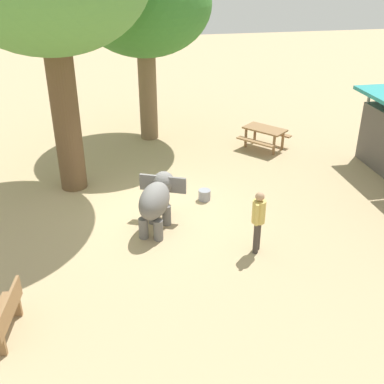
% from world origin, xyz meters
% --- Properties ---
extents(ground_plane, '(60.00, 60.00, 0.00)m').
position_xyz_m(ground_plane, '(0.00, 0.00, 0.00)').
color(ground_plane, tan).
extents(elephant, '(1.89, 1.53, 1.33)m').
position_xyz_m(elephant, '(0.80, -0.07, 0.85)').
color(elephant, slate).
rests_on(elephant, ground_plane).
extents(person_handler, '(0.45, 0.32, 1.62)m').
position_xyz_m(person_handler, '(2.37, 2.18, 0.95)').
color(person_handler, '#3F3833').
rests_on(person_handler, ground_plane).
extents(shade_tree_secondary, '(5.16, 4.73, 6.79)m').
position_xyz_m(shade_tree_secondary, '(-5.97, 0.45, 4.91)').
color(shade_tree_secondary, brown).
rests_on(shade_tree_secondary, ground_plane).
extents(wooden_bench, '(1.44, 0.58, 0.88)m').
position_xyz_m(wooden_bench, '(4.21, -3.38, 0.47)').
color(wooden_bench, olive).
rests_on(wooden_bench, ground_plane).
extents(picnic_table_near, '(2.10, 2.10, 0.78)m').
position_xyz_m(picnic_table_near, '(-4.05, 4.51, 0.59)').
color(picnic_table_near, olive).
rests_on(picnic_table_near, ground_plane).
extents(feed_bucket, '(0.36, 0.36, 0.32)m').
position_xyz_m(feed_bucket, '(-0.47, 1.48, 0.16)').
color(feed_bucket, gray).
rests_on(feed_bucket, ground_plane).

